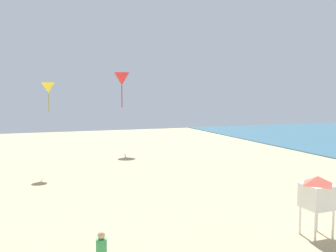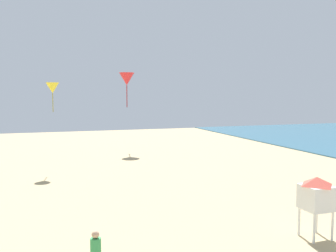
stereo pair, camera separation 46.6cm
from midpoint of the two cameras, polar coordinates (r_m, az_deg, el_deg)
lifeguard_stand at (r=16.16m, az=23.28°, el=-9.90°), size 1.10×1.10×2.55m
kite_yellow_delta at (r=30.30m, az=-17.45°, el=5.78°), size 1.04×1.04×2.36m
kite_red_delta at (r=39.50m, az=-6.23°, el=7.42°), size 1.65×1.65×3.76m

